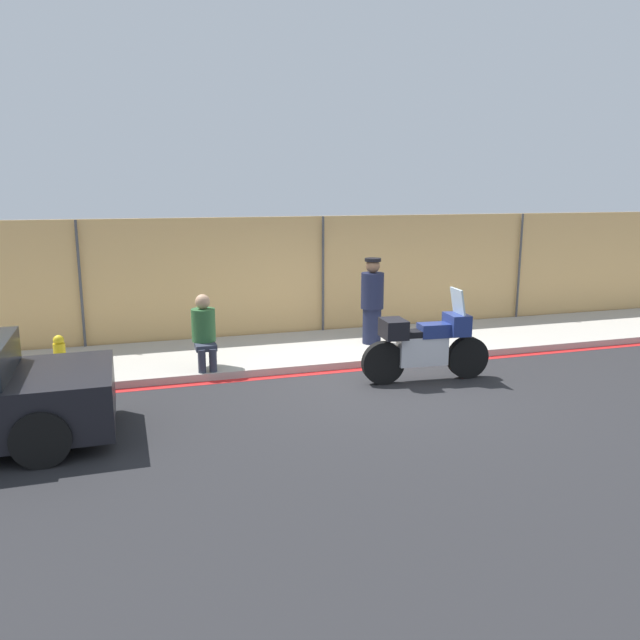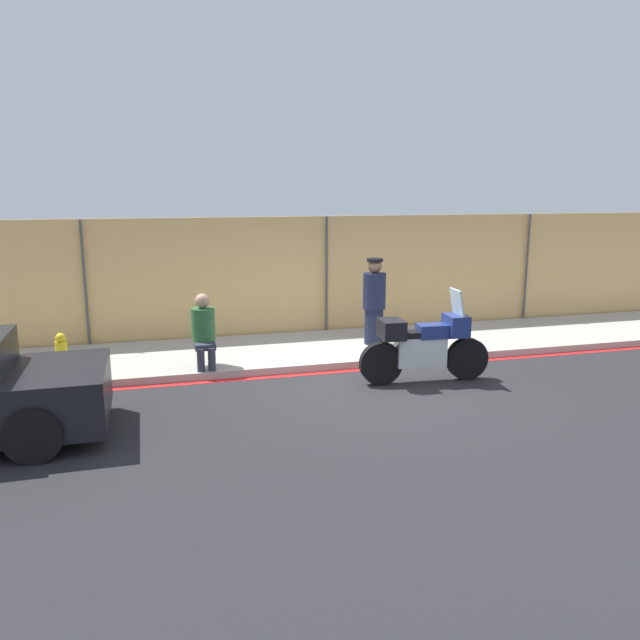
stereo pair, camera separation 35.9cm
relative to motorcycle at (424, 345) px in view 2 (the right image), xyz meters
The scene contains 8 objects.
ground_plane 0.90m from the motorcycle, 163.80° to the left, with size 120.00×120.00×0.00m, color #262628.
sidewalk 2.43m from the motorcycle, 105.62° to the left, with size 35.53×2.54×0.13m.
curb_paint_stripe 1.27m from the motorcycle, 124.75° to the left, with size 35.53×0.18×0.01m.
storefront_fence 3.75m from the motorcycle, 99.93° to the left, with size 33.75×0.17×2.53m.
motorcycle is the anchor object (origin of this frame).
officer_standing 2.18m from the motorcycle, 91.98° to the left, with size 0.44×0.44×1.67m.
person_seated_on_curb 3.68m from the motorcycle, 156.94° to the left, with size 0.40×0.65×1.24m.
fire_hydrant 6.01m from the motorcycle, 161.74° to the left, with size 0.19×0.24×0.61m.
Camera 2 is at (-3.54, -9.15, 3.09)m, focal length 35.00 mm.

